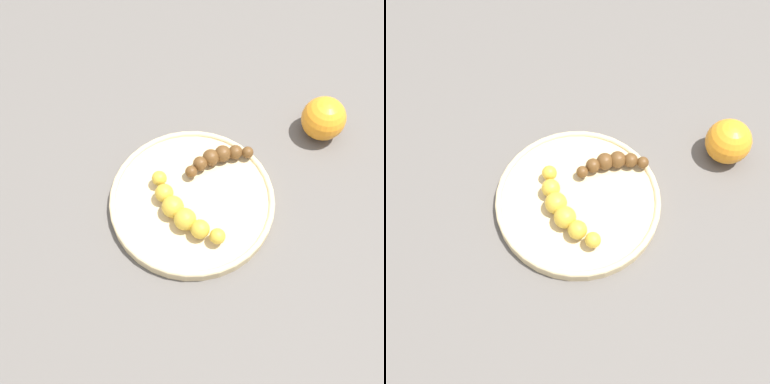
% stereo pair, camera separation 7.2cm
% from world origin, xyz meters
% --- Properties ---
extents(ground_plane, '(2.40, 2.40, 0.00)m').
position_xyz_m(ground_plane, '(0.00, 0.00, 0.00)').
color(ground_plane, '#56514C').
extents(fruit_bowl, '(0.27, 0.27, 0.02)m').
position_xyz_m(fruit_bowl, '(0.00, 0.00, 0.01)').
color(fruit_bowl, '#D1B784').
rests_on(fruit_bowl, ground_plane).
extents(banana_spotted, '(0.16, 0.05, 0.03)m').
position_xyz_m(banana_spotted, '(0.01, -0.03, 0.04)').
color(banana_spotted, gold).
rests_on(banana_spotted, fruit_bowl).
extents(banana_overripe, '(0.06, 0.12, 0.03)m').
position_xyz_m(banana_overripe, '(-0.02, 0.08, 0.03)').
color(banana_overripe, '#593819').
rests_on(banana_overripe, fruit_bowl).
extents(orange_fruit, '(0.08, 0.08, 0.08)m').
position_xyz_m(orange_fruit, '(0.04, 0.27, 0.04)').
color(orange_fruit, orange).
rests_on(orange_fruit, ground_plane).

